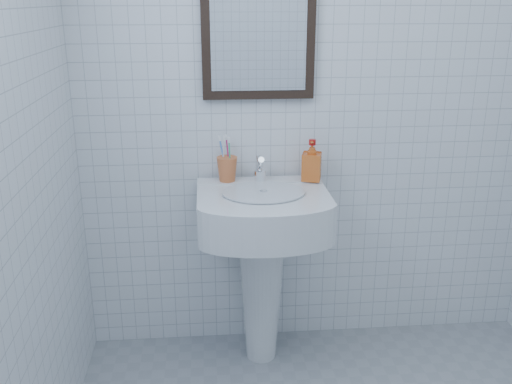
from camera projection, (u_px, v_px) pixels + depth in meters
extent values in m
cube|color=silver|center=(316.00, 95.00, 2.61)|extent=(2.20, 0.02, 2.50)
cone|color=silver|center=(261.00, 290.00, 2.70)|extent=(0.23, 0.23, 0.72)
cube|color=silver|center=(263.00, 210.00, 2.52)|extent=(0.57, 0.41, 0.17)
cube|color=silver|center=(259.00, 183.00, 2.64)|extent=(0.57, 0.10, 0.03)
cylinder|color=silver|center=(264.00, 192.00, 2.46)|extent=(0.36, 0.36, 0.01)
cylinder|color=white|center=(260.00, 176.00, 2.60)|extent=(0.05, 0.05, 0.05)
cylinder|color=white|center=(260.00, 164.00, 2.57)|extent=(0.03, 0.10, 0.08)
cylinder|color=white|center=(260.00, 166.00, 2.61)|extent=(0.03, 0.05, 0.10)
imported|color=red|center=(312.00, 160.00, 2.60)|extent=(0.11, 0.11, 0.19)
cube|color=black|center=(258.00, 28.00, 2.48)|extent=(0.50, 0.04, 0.62)
cube|color=white|center=(259.00, 28.00, 2.46)|extent=(0.42, 0.00, 0.54)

